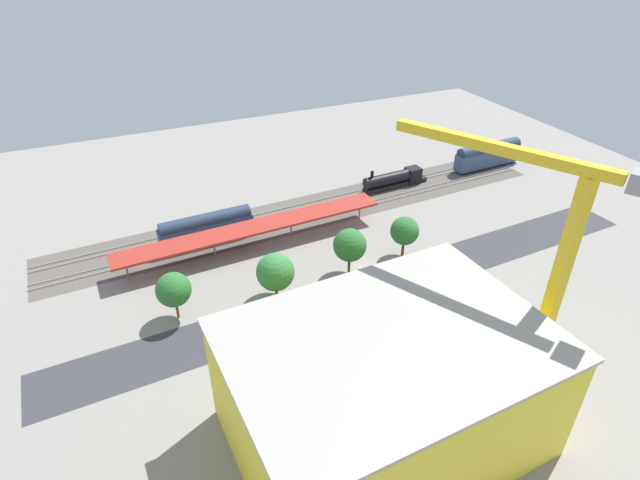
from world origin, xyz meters
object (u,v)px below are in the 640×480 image
at_px(locomotive, 396,179).
at_px(street_tree_1, 405,231).
at_px(parked_car_0, 466,271).
at_px(street_tree_0, 350,245).
at_px(parked_car_2, 392,293).
at_px(construction_building, 386,390).
at_px(tower_crane, 541,256).
at_px(box_truck_0, 403,311).
at_px(parked_car_1, 433,281).
at_px(street_tree_2, 173,290).
at_px(parked_car_3, 359,302).
at_px(box_truck_2, 382,314).
at_px(box_truck_1, 359,315).
at_px(street_tree_3, 275,272).
at_px(platform_canopy_near, 253,228).
at_px(parked_car_4, 315,316).
at_px(passenger_coach, 488,155).
at_px(traffic_light, 331,300).
at_px(freight_coach_far, 206,227).
at_px(parked_car_5, 276,327).

relative_size(locomotive, street_tree_1, 2.07).
height_order(parked_car_0, street_tree_1, street_tree_1).
bearing_deg(street_tree_0, parked_car_2, 110.49).
xyz_separation_m(parked_car_0, construction_building, (28.34, 20.99, 6.37)).
height_order(tower_crane, box_truck_0, tower_crane).
height_order(box_truck_0, street_tree_0, street_tree_0).
relative_size(locomotive, parked_car_1, 3.70).
bearing_deg(construction_building, street_tree_2, -62.50).
bearing_deg(parked_car_3, box_truck_2, 103.85).
xyz_separation_m(parked_car_2, box_truck_1, (7.70, 3.35, 0.89)).
xyz_separation_m(locomotive, box_truck_0, (22.55, 38.64, -0.04)).
height_order(street_tree_1, street_tree_2, street_tree_2).
height_order(street_tree_2, street_tree_3, street_tree_2).
xyz_separation_m(construction_building, box_truck_0, (-12.65, -15.82, -5.40)).
height_order(box_truck_1, box_truck_2, box_truck_2).
bearing_deg(street_tree_2, parked_car_2, 164.15).
relative_size(parked_car_1, parked_car_2, 0.96).
distance_m(platform_canopy_near, parked_car_1, 32.39).
xyz_separation_m(parked_car_1, tower_crane, (2.13, 19.98, 17.61)).
relative_size(parked_car_3, box_truck_2, 0.50).
distance_m(parked_car_0, street_tree_0, 20.03).
relative_size(parked_car_1, box_truck_2, 0.48).
xyz_separation_m(parked_car_3, construction_building, (8.27, 21.06, 6.28)).
relative_size(parked_car_1, parked_car_4, 0.93).
bearing_deg(passenger_coach, box_truck_2, 36.87).
bearing_deg(tower_crane, street_tree_2, -38.00).
height_order(street_tree_0, street_tree_1, street_tree_0).
xyz_separation_m(passenger_coach, parked_car_2, (46.23, 33.36, -2.48)).
bearing_deg(traffic_light, street_tree_1, -150.42).
bearing_deg(tower_crane, box_truck_0, -64.43).
relative_size(passenger_coach, freight_coach_far, 1.03).
height_order(passenger_coach, box_truck_2, passenger_coach).
xyz_separation_m(parked_car_5, street_tree_1, (-27.02, -9.23, 4.23)).
bearing_deg(traffic_light, construction_building, 81.94).
xyz_separation_m(passenger_coach, street_tree_3, (62.67, 25.87, 1.48)).
bearing_deg(platform_canopy_near, parked_car_1, 134.87).
bearing_deg(parked_car_2, parked_car_3, 0.36).
bearing_deg(parked_car_4, street_tree_0, -139.29).
bearing_deg(street_tree_3, platform_canopy_near, -95.24).
height_order(parked_car_2, parked_car_3, parked_car_3).
height_order(freight_coach_far, street_tree_2, street_tree_2).
bearing_deg(tower_crane, locomotive, -106.20).
bearing_deg(tower_crane, traffic_light, -47.49).
distance_m(locomotive, traffic_light, 47.70).
xyz_separation_m(parked_car_0, parked_car_3, (20.07, -0.07, 0.09)).
distance_m(parked_car_3, street_tree_1, 17.00).
xyz_separation_m(parked_car_1, street_tree_0, (10.91, -8.58, 4.70)).
bearing_deg(street_tree_0, box_truck_1, 69.32).
relative_size(parked_car_2, street_tree_3, 0.57).
distance_m(locomotive, street_tree_3, 45.67).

